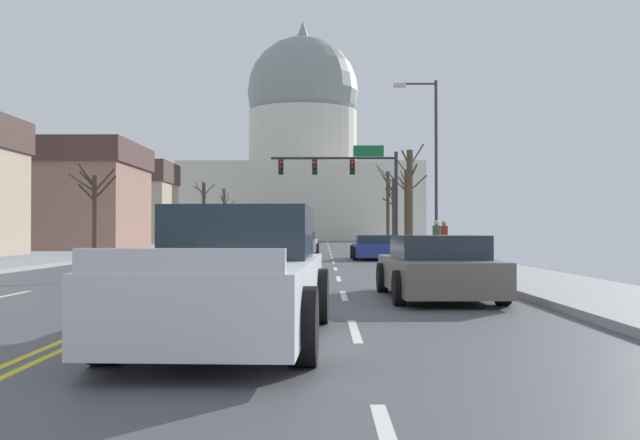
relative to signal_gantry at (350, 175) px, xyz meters
name	(u,v)px	position (x,y,z in m)	size (l,w,h in m)	color
ground	(247,264)	(-4.74, -15.80, -4.82)	(20.00, 180.00, 0.20)	#4C4C51
signal_gantry	(350,175)	(0.00, 0.00, 0.00)	(7.91, 0.41, 6.53)	#28282D
street_lamp_right	(431,153)	(3.22, -11.98, 0.02)	(2.01, 0.24, 8.05)	#333338
capitol_building	(303,162)	(-4.74, 60.91, 6.72)	(33.11, 23.61, 32.40)	beige
sedan_near_00	(300,244)	(-3.00, -3.51, -4.23)	(2.15, 4.27, 1.31)	silver
sedan_near_01	(373,248)	(0.68, -10.88, -4.30)	(2.06, 4.40, 1.14)	navy
sedan_near_02	(284,251)	(-3.14, -17.62, -4.24)	(2.10, 4.42, 1.30)	silver
sedan_near_03	(272,258)	(-3.10, -24.49, -4.26)	(2.09, 4.44, 1.22)	silver
sedan_near_04	(437,268)	(0.61, -30.07, -4.24)	(2.18, 4.60, 1.26)	#6B6056
pickup_truck_near_05	(234,279)	(-2.79, -35.40, -4.10)	(2.43, 5.57, 1.68)	silver
sedan_oncoming_00	(252,242)	(-6.72, 5.95, -4.31)	(2.18, 4.73, 1.11)	silver
sedan_oncoming_01	(265,239)	(-6.63, 16.42, -4.23)	(2.00, 4.41, 1.30)	navy
sedan_oncoming_02	(238,238)	(-10.18, 26.25, -4.23)	(1.99, 4.61, 1.29)	silver
sedan_oncoming_03	(251,238)	(-9.74, 35.10, -4.27)	(1.94, 4.66, 1.19)	silver
flank_building_01	(67,196)	(-20.19, 6.91, -0.97)	(10.30, 10.02, 7.63)	#8C6656
flank_building_02	(129,202)	(-22.59, 32.20, -0.44)	(9.31, 8.67, 8.67)	tan
bare_tree_00	(394,211)	(3.65, 9.54, -2.03)	(1.09, 1.94, 5.46)	#423328
bare_tree_01	(94,206)	(-13.36, -8.07, -2.24)	(2.03, 1.69, 4.62)	#423328
bare_tree_02	(407,206)	(3.98, 3.94, -1.83)	(2.76, 2.60, 5.38)	#423328
bare_tree_03	(204,212)	(-13.10, 23.54, -1.69)	(2.25, 1.44, 5.94)	#423328
bare_tree_04	(388,206)	(3.96, 17.85, -1.31)	(1.62, 1.68, 6.96)	#423328
bare_tree_05	(224,214)	(-12.54, 33.64, -1.62)	(1.63, 1.79, 5.90)	brown
bare_tree_06	(410,198)	(3.34, -3.10, -1.58)	(1.62, 1.72, 6.31)	#4C3D2D
pedestrian_00	(437,238)	(3.05, -14.64, -3.79)	(0.35, 0.34, 1.65)	#4C4238
pedestrian_01	(444,238)	(3.62, -13.09, -3.79)	(0.35, 0.34, 1.64)	#33333D
bicycle_parked	(482,256)	(3.69, -20.29, -4.35)	(0.12, 1.77, 0.85)	black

